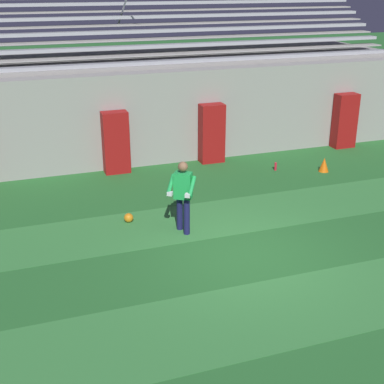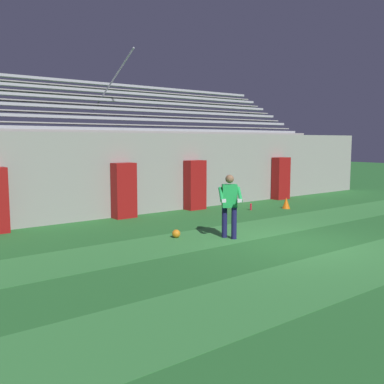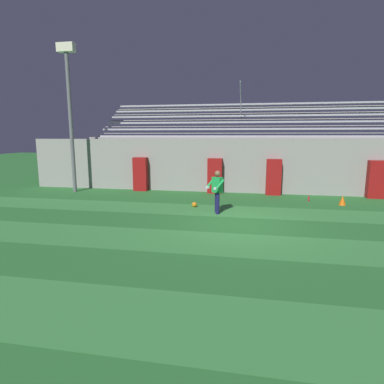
% 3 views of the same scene
% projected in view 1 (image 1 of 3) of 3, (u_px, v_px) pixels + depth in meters
% --- Properties ---
extents(ground_plane, '(80.00, 80.00, 0.00)m').
position_uv_depth(ground_plane, '(247.00, 255.00, 11.11)').
color(ground_plane, '#286B2D').
extents(turf_stripe_mid, '(28.00, 1.99, 0.01)m').
position_uv_depth(turf_stripe_mid, '(296.00, 308.00, 9.33)').
color(turf_stripe_mid, '#38843D').
rests_on(turf_stripe_mid, ground).
extents(turf_stripe_far, '(28.00, 1.99, 0.01)m').
position_uv_depth(turf_stripe_far, '(213.00, 218.00, 12.82)').
color(turf_stripe_far, '#38843D').
rests_on(turf_stripe_far, ground).
extents(back_wall, '(24.00, 0.60, 2.80)m').
position_uv_depth(back_wall, '(160.00, 118.00, 16.28)').
color(back_wall, '#999691').
rests_on(back_wall, ground).
extents(padding_pillar_gate_left, '(0.75, 0.44, 1.82)m').
position_uv_depth(padding_pillar_gate_left, '(116.00, 143.00, 15.53)').
color(padding_pillar_gate_left, maroon).
rests_on(padding_pillar_gate_left, ground).
extents(padding_pillar_gate_right, '(0.75, 0.44, 1.82)m').
position_uv_depth(padding_pillar_gate_right, '(212.00, 133.00, 16.44)').
color(padding_pillar_gate_right, maroon).
rests_on(padding_pillar_gate_right, ground).
extents(padding_pillar_far_right, '(0.75, 0.44, 1.82)m').
position_uv_depth(padding_pillar_far_right, '(345.00, 121.00, 17.90)').
color(padding_pillar_far_right, maroon).
rests_on(padding_pillar_far_right, ground).
extents(bleacher_stand, '(18.00, 4.75, 5.83)m').
position_uv_depth(bleacher_stand, '(138.00, 97.00, 18.60)').
color(bleacher_stand, '#999691').
rests_on(bleacher_stand, ground).
extents(goalkeeper, '(0.74, 0.71, 1.67)m').
position_uv_depth(goalkeeper, '(183.00, 193.00, 11.78)').
color(goalkeeper, '#19194C').
rests_on(goalkeeper, ground).
extents(soccer_ball, '(0.22, 0.22, 0.22)m').
position_uv_depth(soccer_ball, '(129.00, 218.00, 12.58)').
color(soccer_ball, orange).
rests_on(soccer_ball, ground).
extents(traffic_cone, '(0.30, 0.30, 0.42)m').
position_uv_depth(traffic_cone, '(324.00, 165.00, 15.84)').
color(traffic_cone, orange).
rests_on(traffic_cone, ground).
extents(water_bottle, '(0.07, 0.07, 0.24)m').
position_uv_depth(water_bottle, '(276.00, 166.00, 15.97)').
color(water_bottle, red).
rests_on(water_bottle, ground).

